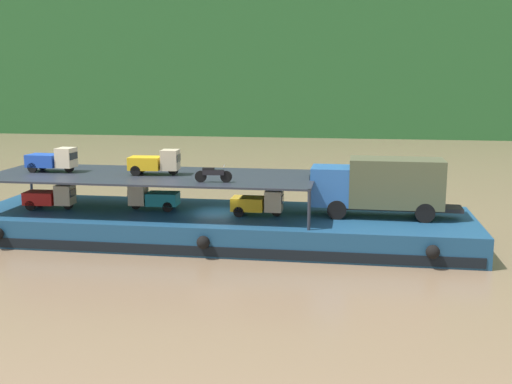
# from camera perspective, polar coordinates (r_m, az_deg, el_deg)

# --- Properties ---
(ground_plane) EXTENTS (400.00, 400.00, 0.00)m
(ground_plane) POSITION_cam_1_polar(r_m,az_deg,el_deg) (34.19, -3.34, -4.36)
(ground_plane) COLOR #7F664C
(cargo_barge) EXTENTS (27.12, 7.81, 1.50)m
(cargo_barge) POSITION_cam_1_polar(r_m,az_deg,el_deg) (33.99, -3.36, -3.15)
(cargo_barge) COLOR navy
(cargo_barge) RESTS_ON ground
(covered_lorry) EXTENTS (7.88, 2.37, 3.10)m
(covered_lorry) POSITION_cam_1_polar(r_m,az_deg,el_deg) (33.16, 11.38, 0.63)
(covered_lorry) COLOR #285BA3
(covered_lorry) RESTS_ON cargo_barge
(cargo_rack) EXTENTS (17.92, 6.49, 2.00)m
(cargo_rack) POSITION_cam_1_polar(r_m,az_deg,el_deg) (34.48, -9.59, 1.47)
(cargo_rack) COLOR #232833
(cargo_rack) RESTS_ON cargo_barge
(mini_truck_lower_stern) EXTENTS (2.79, 1.29, 1.38)m
(mini_truck_lower_stern) POSITION_cam_1_polar(r_m,az_deg,el_deg) (36.45, -18.36, -0.42)
(mini_truck_lower_stern) COLOR red
(mini_truck_lower_stern) RESTS_ON cargo_barge
(mini_truck_lower_aft) EXTENTS (2.78, 1.28, 1.38)m
(mini_truck_lower_aft) POSITION_cam_1_polar(r_m,az_deg,el_deg) (34.88, -9.45, -0.49)
(mini_truck_lower_aft) COLOR teal
(mini_truck_lower_aft) RESTS_ON cargo_barge
(mini_truck_lower_mid) EXTENTS (2.75, 1.21, 1.38)m
(mini_truck_lower_mid) POSITION_cam_1_polar(r_m,az_deg,el_deg) (32.93, 0.21, -1.00)
(mini_truck_lower_mid) COLOR gold
(mini_truck_lower_mid) RESTS_ON cargo_barge
(mini_truck_upper_stern) EXTENTS (2.79, 1.28, 1.38)m
(mini_truck_upper_stern) POSITION_cam_1_polar(r_m,az_deg,el_deg) (36.78, -18.19, 2.84)
(mini_truck_upper_stern) COLOR #1E47B7
(mini_truck_upper_stern) RESTS_ON cargo_rack
(mini_truck_upper_mid) EXTENTS (2.79, 1.30, 1.38)m
(mini_truck_upper_mid) POSITION_cam_1_polar(r_m,az_deg,el_deg) (34.34, -9.24, 2.72)
(mini_truck_upper_mid) COLOR gold
(mini_truck_upper_mid) RESTS_ON cargo_rack
(motorcycle_upper_port) EXTENTS (1.90, 0.55, 0.87)m
(motorcycle_upper_port) POSITION_cam_1_polar(r_m,az_deg,el_deg) (31.50, -3.97, 1.66)
(motorcycle_upper_port) COLOR black
(motorcycle_upper_port) RESTS_ON cargo_rack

